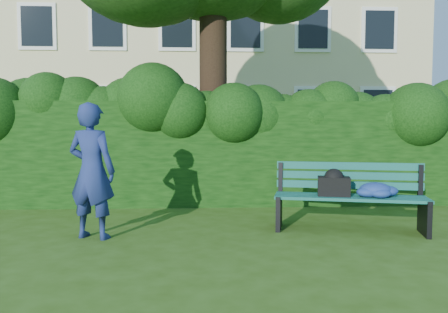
{
  "coord_description": "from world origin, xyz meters",
  "views": [
    {
      "loc": [
        -0.29,
        -5.59,
        1.39
      ],
      "look_at": [
        0.0,
        0.6,
        0.95
      ],
      "focal_mm": 35.0,
      "sensor_mm": 36.0,
      "label": 1
    }
  ],
  "objects": [
    {
      "name": "ground",
      "position": [
        0.0,
        0.0,
        0.0
      ],
      "size": [
        80.0,
        80.0,
        0.0
      ],
      "primitive_type": "plane",
      "color": "#304E12",
      "rests_on": "ground"
    },
    {
      "name": "apartment_building",
      "position": [
        -0.0,
        13.99,
        6.0
      ],
      "size": [
        16.0,
        8.08,
        12.0
      ],
      "color": "beige",
      "rests_on": "ground"
    },
    {
      "name": "hedge",
      "position": [
        0.0,
        2.2,
        0.9
      ],
      "size": [
        10.0,
        1.0,
        1.8
      ],
      "color": "black",
      "rests_on": "ground"
    },
    {
      "name": "park_bench",
      "position": [
        1.67,
        0.01,
        0.5
      ],
      "size": [
        2.01,
        0.99,
        0.89
      ],
      "rotation": [
        0.0,
        0.0,
        -0.24
      ],
      "color": "#0D453B",
      "rests_on": "ground"
    },
    {
      "name": "man_reading",
      "position": [
        -1.66,
        -0.2,
        0.83
      ],
      "size": [
        0.7,
        0.57,
        1.67
      ],
      "primitive_type": "imported",
      "rotation": [
        0.0,
        0.0,
        2.82
      ],
      "color": "navy",
      "rests_on": "ground"
    }
  ]
}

